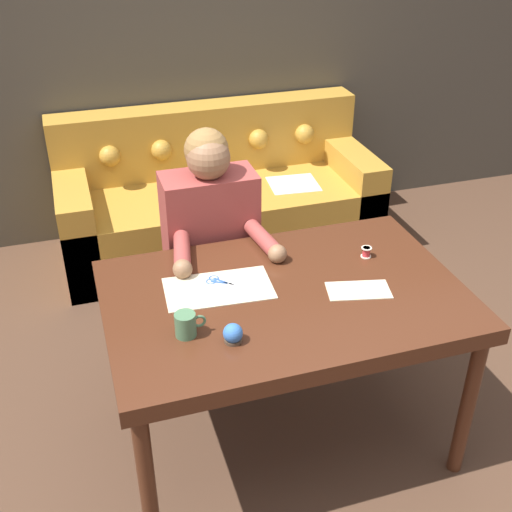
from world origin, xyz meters
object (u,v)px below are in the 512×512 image
(couch, at_px, (217,201))
(person, at_px, (212,254))
(scissors, at_px, (222,282))
(pin_cushion, at_px, (233,334))
(mug, at_px, (186,325))
(thread_spool, at_px, (366,252))
(dining_table, at_px, (284,308))

(couch, bearing_deg, person, -105.24)
(couch, relative_size, scissors, 11.08)
(scissors, height_order, pin_cushion, pin_cushion)
(person, height_order, mug, person)
(thread_spool, xyz_separation_m, pin_cushion, (-0.69, -0.38, 0.01))
(person, height_order, pin_cushion, person)
(dining_table, height_order, thread_spool, thread_spool)
(thread_spool, bearing_deg, person, 141.95)
(dining_table, xyz_separation_m, person, (-0.15, 0.60, -0.07))
(dining_table, bearing_deg, couch, 84.56)
(scissors, distance_m, mug, 0.35)
(person, xyz_separation_m, mug, (-0.27, -0.74, 0.19))
(mug, distance_m, pin_cushion, 0.17)
(mug, bearing_deg, dining_table, 19.15)
(couch, relative_size, person, 1.62)
(couch, relative_size, mug, 17.82)
(dining_table, xyz_separation_m, couch, (0.17, 1.76, -0.38))
(thread_spool, bearing_deg, scissors, -178.95)
(couch, distance_m, person, 1.25)
(scissors, bearing_deg, dining_table, -32.66)
(person, xyz_separation_m, thread_spool, (0.57, -0.45, 0.16))
(mug, xyz_separation_m, thread_spool, (0.84, 0.30, -0.02))
(mug, bearing_deg, pin_cushion, -30.06)
(person, relative_size, thread_spool, 27.57)
(person, distance_m, thread_spool, 0.74)
(dining_table, bearing_deg, person, 104.06)
(couch, xyz_separation_m, pin_cushion, (-0.44, -1.99, 0.49))
(thread_spool, distance_m, pin_cushion, 0.79)
(scissors, bearing_deg, mug, -125.42)
(thread_spool, bearing_deg, dining_table, -160.18)
(thread_spool, bearing_deg, couch, 98.90)
(mug, bearing_deg, couch, 72.84)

